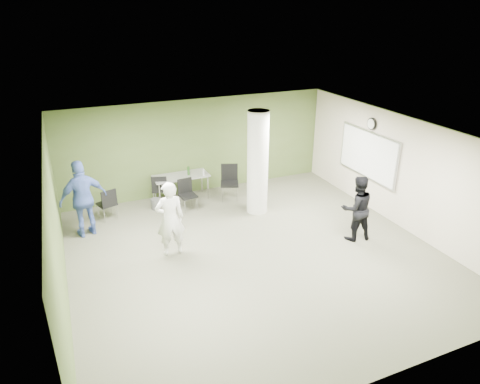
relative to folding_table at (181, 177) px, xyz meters
name	(u,v)px	position (x,y,z in m)	size (l,w,h in m)	color
floor	(254,254)	(0.67, -3.55, -0.70)	(8.00, 8.00, 0.00)	#585645
ceiling	(256,135)	(0.67, -3.55, 2.10)	(8.00, 8.00, 0.00)	white
wall_back	(198,146)	(0.67, 0.45, 0.70)	(8.00, 0.02, 2.80)	#4C5E2C
wall_left	(56,234)	(-3.33, -3.55, 0.70)	(0.02, 8.00, 2.80)	#4C5E2C
wall_right_cream	(401,172)	(4.67, -3.55, 0.70)	(0.02, 8.00, 2.80)	beige
column	(258,163)	(1.67, -1.55, 0.70)	(0.56, 0.56, 2.80)	silver
whiteboard	(368,154)	(4.60, -2.35, 0.80)	(0.05, 2.30, 1.30)	silver
wall_clock	(372,124)	(4.60, -2.35, 1.65)	(0.06, 0.32, 0.32)	black
folding_table	(181,177)	(0.00, 0.00, 0.00)	(1.58, 0.71, 1.00)	gray
wastebasket	(156,204)	(-0.86, -0.33, -0.55)	(0.26, 0.26, 0.30)	#4C4C4C
chair_back_left	(108,202)	(-2.14, -0.48, -0.19)	(0.55, 0.55, 0.87)	black
chair_back_right	(160,188)	(-0.66, -0.09, -0.19)	(0.56, 0.56, 0.88)	black
chair_table_left	(187,192)	(-0.05, -0.65, -0.20)	(0.48, 0.48, 0.86)	black
chair_table_right	(229,179)	(1.30, -0.45, -0.10)	(0.65, 0.65, 1.02)	black
woman_white	(170,219)	(-1.04, -2.79, 0.18)	(0.64, 0.42, 1.76)	silver
man_black	(357,208)	(3.19, -3.84, 0.11)	(0.79, 0.61, 1.62)	black
man_blue	(83,199)	(-2.73, -1.10, 0.26)	(1.13, 0.47, 1.93)	#445CA9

